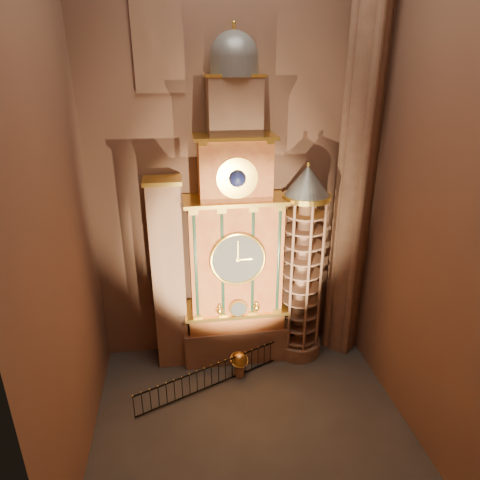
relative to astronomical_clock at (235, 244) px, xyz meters
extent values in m
plane|color=#383330|center=(0.00, -4.96, -6.68)|extent=(14.00, 14.00, 0.00)
plane|color=#855B47|center=(0.00, 1.04, 4.32)|extent=(22.00, 0.00, 22.00)
plane|color=#855B47|center=(-7.00, -4.96, 4.32)|extent=(0.00, 22.00, 22.00)
plane|color=#855B47|center=(7.00, -4.96, 4.32)|extent=(0.00, 22.00, 22.00)
cube|color=#8C634C|center=(0.00, 0.04, -5.68)|extent=(5.60, 2.20, 2.00)
cube|color=maroon|center=(0.00, 0.04, -4.18)|extent=(5.00, 2.00, 1.00)
cube|color=#FFCD4B|center=(0.00, -0.01, -3.63)|extent=(5.40, 2.30, 0.18)
cube|color=maroon|center=(0.00, 0.04, -0.68)|extent=(4.60, 2.00, 6.00)
cylinder|color=black|center=(-2.05, -0.82, -0.68)|extent=(0.32, 0.32, 5.60)
cylinder|color=black|center=(-0.75, -0.82, -0.68)|extent=(0.32, 0.32, 5.60)
cylinder|color=black|center=(0.75, -0.82, -0.68)|extent=(0.32, 0.32, 5.60)
cylinder|color=black|center=(2.05, -0.82, -0.68)|extent=(0.32, 0.32, 5.60)
cube|color=#FFCD4B|center=(0.00, -0.01, 2.37)|extent=(5.00, 2.25, 0.18)
cylinder|color=#2D3033|center=(0.00, -0.97, -0.38)|extent=(2.60, 0.12, 2.60)
torus|color=#FFCD4B|center=(0.00, -1.02, -0.38)|extent=(2.80, 0.16, 2.80)
cylinder|color=#FFCD4B|center=(0.00, -1.12, -3.08)|extent=(0.90, 0.10, 0.90)
sphere|color=#FFCD4B|center=(-0.95, -1.07, -3.13)|extent=(0.36, 0.36, 0.36)
sphere|color=#FFCD4B|center=(0.95, -1.07, -3.13)|extent=(0.36, 0.36, 0.36)
cube|color=maroon|center=(0.00, 0.04, 3.82)|extent=(3.40, 1.80, 3.00)
sphere|color=#0C1740|center=(0.00, -0.87, 3.62)|extent=(0.80, 0.80, 0.80)
cube|color=#FFCD4B|center=(0.00, -0.01, 5.37)|extent=(3.80, 2.00, 0.15)
cube|color=#8C634C|center=(0.00, 0.04, 6.62)|extent=(2.40, 1.60, 2.60)
sphere|color=slate|center=(0.00, 0.04, 8.72)|extent=(2.10, 2.10, 2.10)
cylinder|color=#FFCD4B|center=(0.00, 0.04, 9.62)|extent=(0.14, 0.14, 0.80)
cube|color=#8C634C|center=(-3.40, 0.04, -1.68)|extent=(1.60, 1.40, 10.00)
cube|color=#FFCD4B|center=(-3.40, -0.38, -3.68)|extent=(1.35, 0.10, 2.10)
cube|color=#551C16|center=(-3.40, -0.44, -3.68)|extent=(1.05, 0.04, 1.75)
cube|color=#FFCD4B|center=(-3.40, -0.38, -1.08)|extent=(1.35, 0.10, 2.10)
cube|color=#551C16|center=(-3.40, -0.44, -1.08)|extent=(1.05, 0.04, 1.75)
cube|color=#FFCD4B|center=(-3.40, -0.38, 1.52)|extent=(1.35, 0.10, 2.10)
cube|color=#551C16|center=(-3.40, -0.44, 1.52)|extent=(1.05, 0.04, 1.75)
cube|color=#FFCD4B|center=(-3.40, 0.04, 3.42)|extent=(1.80, 1.60, 0.20)
cylinder|color=#8C634C|center=(3.50, -0.26, -6.28)|extent=(2.50, 2.50, 0.80)
cylinder|color=#8C634C|center=(3.50, -0.26, -1.78)|extent=(0.70, 0.70, 8.20)
cylinder|color=#FFCD4B|center=(3.50, -0.26, 2.42)|extent=(2.40, 2.40, 0.25)
cone|color=slate|center=(3.50, -0.26, 3.22)|extent=(2.30, 2.30, 1.50)
sphere|color=#FFCD4B|center=(3.50, -0.26, 4.02)|extent=(0.20, 0.20, 0.20)
cylinder|color=#8C634C|center=(6.10, 0.04, 4.32)|extent=(1.60, 1.60, 22.00)
cylinder|color=#8C634C|center=(6.90, 0.04, 4.32)|extent=(0.44, 0.44, 22.00)
cylinder|color=#8C634C|center=(5.30, 0.04, 4.32)|extent=(0.44, 0.44, 22.00)
cylinder|color=#8C634C|center=(6.10, 0.84, 4.32)|extent=(0.44, 0.44, 22.00)
cylinder|color=#8C634C|center=(6.10, -0.76, 4.32)|extent=(0.44, 0.44, 22.00)
cube|color=navy|center=(-3.20, 0.98, 9.82)|extent=(2.00, 0.10, 5.00)
cube|color=#8C634C|center=(-3.20, 0.92, 9.82)|extent=(2.20, 0.06, 5.20)
cylinder|color=#8C634C|center=(-0.06, -1.86, -6.37)|extent=(0.52, 0.52, 0.61)
sphere|color=gold|center=(-0.06, -1.86, -5.67)|extent=(0.79, 0.79, 0.79)
torus|color=gold|center=(-0.06, -1.86, -5.67)|extent=(1.21, 1.18, 0.42)
cube|color=black|center=(-0.64, -2.16, -5.37)|extent=(9.19, 3.97, 0.06)
cube|color=black|center=(-0.64, -2.16, -6.57)|extent=(9.19, 3.97, 0.06)
camera|label=1|loc=(-2.67, -19.68, 8.41)|focal=32.00mm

